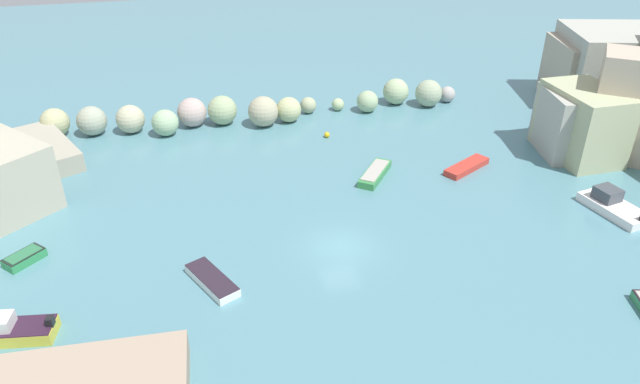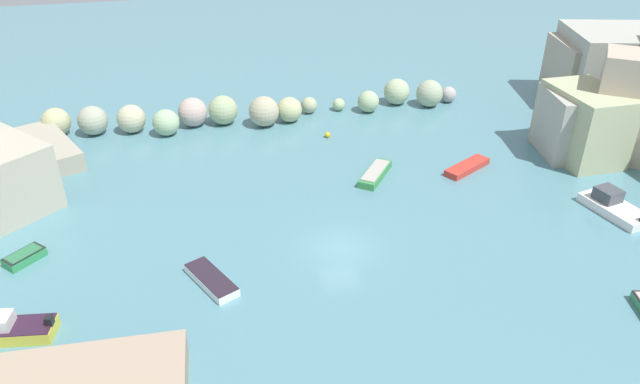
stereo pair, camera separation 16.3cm
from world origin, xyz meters
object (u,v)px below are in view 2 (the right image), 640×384
at_px(moored_boat_0, 211,280).
at_px(channel_buoy, 327,135).
at_px(moored_boat_1, 467,167).
at_px(moored_boat_5, 613,206).
at_px(moored_boat_3, 24,257).
at_px(moored_boat_4, 375,174).
at_px(moored_boat_6, 11,329).

bearing_deg(moored_boat_0, channel_buoy, -58.24).
xyz_separation_m(channel_buoy, moored_boat_1, (9.25, -8.60, 0.00)).
distance_m(moored_boat_0, moored_boat_5, 27.90).
relative_size(channel_buoy, moored_boat_3, 0.20).
bearing_deg(moored_boat_1, moored_boat_4, -32.87).
bearing_deg(moored_boat_4, channel_buoy, 49.78).
relative_size(moored_boat_4, moored_boat_6, 0.99).
distance_m(moored_boat_0, moored_boat_1, 22.94).
xyz_separation_m(moored_boat_0, moored_boat_3, (-10.96, 4.88, 0.05)).
relative_size(channel_buoy, moored_boat_5, 0.10).
bearing_deg(moored_boat_0, moored_boat_3, 40.19).
relative_size(channel_buoy, moored_boat_0, 0.12).
height_order(channel_buoy, moored_boat_6, moored_boat_6).
distance_m(moored_boat_0, moored_boat_3, 12.00).
bearing_deg(moored_boat_5, moored_boat_4, 47.99).
bearing_deg(moored_boat_6, moored_boat_1, -150.92).
height_order(moored_boat_1, moored_boat_3, moored_boat_3).
xyz_separation_m(moored_boat_3, moored_boat_6, (0.63, -6.82, 0.19)).
xyz_separation_m(channel_buoy, moored_boat_3, (-22.54, -13.34, 0.07)).
distance_m(moored_boat_0, moored_boat_4, 16.78).
bearing_deg(moored_boat_6, moored_boat_5, -166.27).
height_order(moored_boat_0, moored_boat_4, moored_boat_4).
xyz_separation_m(moored_boat_0, moored_boat_5, (27.87, 1.41, 0.22)).
bearing_deg(moored_boat_0, moored_boat_5, -112.92).
bearing_deg(moored_boat_5, moored_boat_1, 29.70).
xyz_separation_m(moored_boat_1, moored_boat_6, (-31.16, -11.56, 0.26)).
distance_m(moored_boat_0, moored_boat_6, 10.52).
bearing_deg(moored_boat_5, moored_boat_0, 81.98).
bearing_deg(moored_boat_4, moored_boat_6, 154.47).
bearing_deg(channel_buoy, moored_boat_6, -137.38).
bearing_deg(moored_boat_4, moored_boat_1, -56.82).
height_order(moored_boat_5, moored_boat_6, moored_boat_5).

